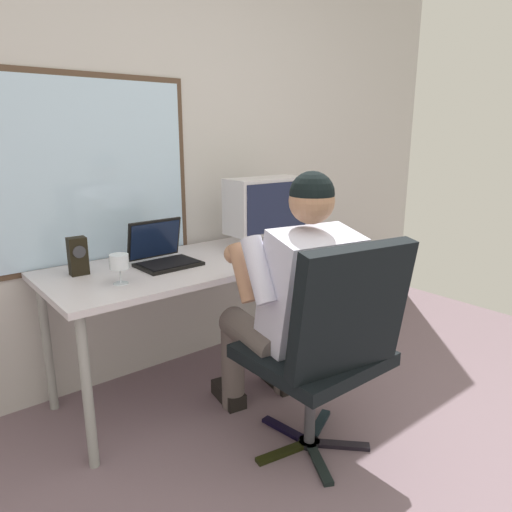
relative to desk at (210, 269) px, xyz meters
The scene contains 8 objects.
wall_rear 0.79m from the desk, 111.08° to the left, with size 5.08×0.08×2.69m.
desk is the anchor object (origin of this frame).
office_chair 0.89m from the desk, 90.13° to the right, with size 0.58×0.63×1.01m.
person_seated 0.62m from the desk, 86.34° to the right, with size 0.58×0.82×1.26m.
crt_monitor 0.51m from the desk, ahead, with size 0.48×0.23×0.41m.
laptop 0.29m from the desk, 166.59° to the left, with size 0.31×0.29×0.22m.
wine_glass 0.60m from the desk, 167.41° to the right, with size 0.09×0.09×0.14m.
desk_speaker 0.69m from the desk, 168.37° to the left, with size 0.09×0.07×0.18m.
Camera 1 is at (-1.23, -0.45, 1.41)m, focal length 32.97 mm.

